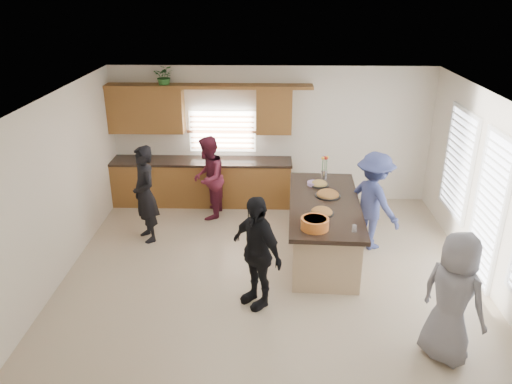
{
  "coord_description": "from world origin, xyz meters",
  "views": [
    {
      "loc": [
        -0.05,
        -6.89,
        4.3
      ],
      "look_at": [
        -0.25,
        0.57,
        1.15
      ],
      "focal_mm": 35.0,
      "sensor_mm": 36.0,
      "label": 1
    }
  ],
  "objects_px": {
    "salad_bowl": "(315,223)",
    "woman_right_back": "(373,201)",
    "island": "(323,229)",
    "woman_left_mid": "(208,178)",
    "woman_left_front": "(256,252)",
    "woman_left_back": "(145,194)",
    "woman_right_front": "(453,298)"
  },
  "relations": [
    {
      "from": "island",
      "to": "woman_right_front",
      "type": "relative_size",
      "value": 1.62
    },
    {
      "from": "island",
      "to": "woman_right_back",
      "type": "height_order",
      "value": "woman_right_back"
    },
    {
      "from": "salad_bowl",
      "to": "woman_right_back",
      "type": "height_order",
      "value": "woman_right_back"
    },
    {
      "from": "woman_left_mid",
      "to": "woman_right_back",
      "type": "relative_size",
      "value": 0.95
    },
    {
      "from": "salad_bowl",
      "to": "woman_left_mid",
      "type": "xyz_separation_m",
      "value": [
        -1.85,
        2.36,
        -0.23
      ]
    },
    {
      "from": "island",
      "to": "woman_left_back",
      "type": "height_order",
      "value": "woman_left_back"
    },
    {
      "from": "woman_right_back",
      "to": "woman_right_front",
      "type": "height_order",
      "value": "woman_right_back"
    },
    {
      "from": "woman_left_back",
      "to": "woman_left_front",
      "type": "xyz_separation_m",
      "value": [
        2.0,
        -1.91,
        -0.03
      ]
    },
    {
      "from": "salad_bowl",
      "to": "woman_left_back",
      "type": "xyz_separation_m",
      "value": [
        -2.84,
        1.4,
        -0.17
      ]
    },
    {
      "from": "salad_bowl",
      "to": "woman_right_back",
      "type": "relative_size",
      "value": 0.24
    },
    {
      "from": "woman_left_back",
      "to": "woman_right_front",
      "type": "relative_size",
      "value": 1.03
    },
    {
      "from": "woman_left_mid",
      "to": "woman_right_front",
      "type": "bearing_deg",
      "value": 45.97
    },
    {
      "from": "salad_bowl",
      "to": "woman_left_back",
      "type": "height_order",
      "value": "woman_left_back"
    },
    {
      "from": "woman_left_back",
      "to": "woman_right_front",
      "type": "xyz_separation_m",
      "value": [
        4.36,
        -2.97,
        -0.02
      ]
    },
    {
      "from": "salad_bowl",
      "to": "woman_right_back",
      "type": "bearing_deg",
      "value": 48.21
    },
    {
      "from": "woman_left_front",
      "to": "woman_left_mid",
      "type": "bearing_deg",
      "value": 158.72
    },
    {
      "from": "woman_left_front",
      "to": "woman_right_front",
      "type": "distance_m",
      "value": 2.59
    },
    {
      "from": "woman_left_back",
      "to": "woman_left_front",
      "type": "distance_m",
      "value": 2.76
    },
    {
      "from": "woman_left_back",
      "to": "woman_left_front",
      "type": "relative_size",
      "value": 1.04
    },
    {
      "from": "woman_left_back",
      "to": "woman_left_front",
      "type": "height_order",
      "value": "woman_left_back"
    },
    {
      "from": "island",
      "to": "woman_right_back",
      "type": "bearing_deg",
      "value": 19.8
    },
    {
      "from": "salad_bowl",
      "to": "woman_left_mid",
      "type": "bearing_deg",
      "value": 128.07
    },
    {
      "from": "woman_left_front",
      "to": "woman_right_back",
      "type": "xyz_separation_m",
      "value": [
        1.95,
        1.74,
        0.02
      ]
    },
    {
      "from": "woman_left_mid",
      "to": "woman_right_front",
      "type": "distance_m",
      "value": 5.17
    },
    {
      "from": "island",
      "to": "woman_left_mid",
      "type": "distance_m",
      "value": 2.54
    },
    {
      "from": "woman_left_mid",
      "to": "salad_bowl",
      "type": "bearing_deg",
      "value": 43.51
    },
    {
      "from": "island",
      "to": "woman_left_front",
      "type": "xyz_separation_m",
      "value": [
        -1.09,
        -1.48,
        0.39
      ]
    },
    {
      "from": "woman_left_mid",
      "to": "woman_right_back",
      "type": "height_order",
      "value": "woman_right_back"
    },
    {
      "from": "salad_bowl",
      "to": "woman_right_back",
      "type": "distance_m",
      "value": 1.67
    },
    {
      "from": "island",
      "to": "woman_left_front",
      "type": "bearing_deg",
      "value": -123.64
    },
    {
      "from": "woman_left_mid",
      "to": "woman_right_back",
      "type": "xyz_separation_m",
      "value": [
        2.95,
        -1.12,
        0.05
      ]
    },
    {
      "from": "woman_left_mid",
      "to": "woman_left_front",
      "type": "bearing_deg",
      "value": 24.73
    }
  ]
}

